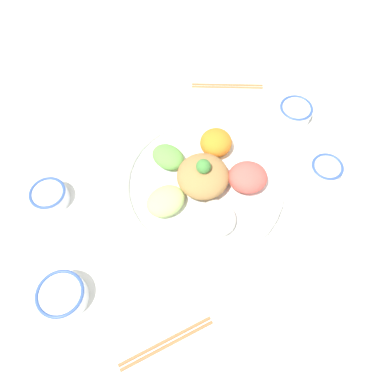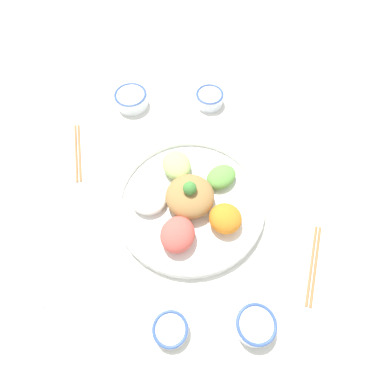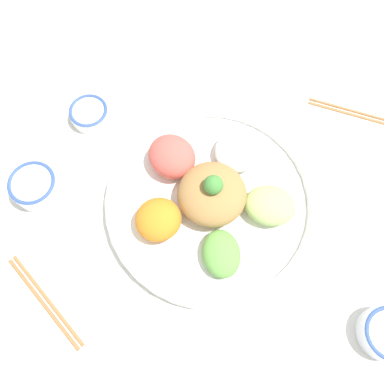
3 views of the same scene
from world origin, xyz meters
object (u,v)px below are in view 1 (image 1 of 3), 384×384
rice_bowl_plain (49,196)px  serving_spoon_main (328,280)px  salad_platter (204,181)px  sauce_bowl_dark (326,169)px  rice_bowl_blue (62,296)px  serving_spoon_extra (300,80)px  chopsticks_pair_far (166,343)px  sauce_bowl_red (295,112)px  chopsticks_pair_near (227,85)px

rice_bowl_plain → serving_spoon_main: rice_bowl_plain is taller
salad_platter → sauce_bowl_dark: salad_platter is taller
rice_bowl_blue → serving_spoon_extra: (0.89, -0.01, -0.02)m
rice_bowl_blue → serving_spoon_main: bearing=-44.0°
chopsticks_pair_far → serving_spoon_extra: bearing=-143.6°
sauce_bowl_red → serving_spoon_extra: (0.13, 0.07, -0.02)m
salad_platter → serving_spoon_extra: size_ratio=3.24×
sauce_bowl_red → chopsticks_pair_near: bearing=98.4°
sauce_bowl_red → rice_bowl_blue: size_ratio=0.88×
sauce_bowl_dark → rice_bowl_plain: rice_bowl_plain is taller
rice_bowl_blue → rice_bowl_plain: 0.25m
sauce_bowl_red → chopsticks_pair_near: size_ratio=0.53×
sauce_bowl_red → rice_bowl_plain: bearing=154.6°
sauce_bowl_dark → chopsticks_pair_near: 0.39m
sauce_bowl_dark → chopsticks_pair_near: bearing=80.6°
rice_bowl_plain → chopsticks_pair_near: 0.60m
rice_bowl_plain → serving_spoon_extra: 0.79m
rice_bowl_plain → chopsticks_pair_far: bearing=-96.3°
sauce_bowl_dark → salad_platter: bearing=139.9°
rice_bowl_blue → serving_spoon_main: size_ratio=0.81×
sauce_bowl_dark → rice_bowl_plain: 0.70m
sauce_bowl_red → serving_spoon_extra: 0.15m
sauce_bowl_red → chopsticks_pair_near: (-0.03, 0.22, -0.02)m
sauce_bowl_dark → serving_spoon_extra: bearing=45.6°
sauce_bowl_red → serving_spoon_main: (-0.33, -0.33, -0.02)m
serving_spoon_main → salad_platter: bearing=160.9°
chopsticks_pair_near → serving_spoon_main: bearing=110.3°
rice_bowl_plain → chopsticks_pair_far: size_ratio=0.44×
chopsticks_pair_near → serving_spoon_extra: chopsticks_pair_near is taller
rice_bowl_blue → serving_spoon_extra: bearing=-0.8°
rice_bowl_blue → rice_bowl_plain: bearing=58.8°
chopsticks_pair_far → serving_spoon_extra: chopsticks_pair_far is taller
salad_platter → sauce_bowl_red: (0.34, -0.04, -0.00)m
sauce_bowl_dark → serving_spoon_main: (-0.24, -0.16, -0.01)m
chopsticks_pair_near → serving_spoon_main: chopsticks_pair_near is taller
serving_spoon_extra → rice_bowl_blue: bearing=66.8°
serving_spoon_main → sauce_bowl_red: bearing=114.4°
salad_platter → rice_bowl_plain: size_ratio=4.57×
salad_platter → chopsticks_pair_near: 0.36m
salad_platter → serving_spoon_extra: (0.47, 0.03, -0.02)m
sauce_bowl_dark → chopsticks_pair_near: sauce_bowl_dark is taller
rice_bowl_plain → chopsticks_pair_near: rice_bowl_plain is taller
rice_bowl_plain → rice_bowl_blue: bearing=-121.2°
chopsticks_pair_near → serving_spoon_main: 0.62m
rice_bowl_blue → rice_bowl_plain: rice_bowl_blue is taller
salad_platter → chopsticks_pair_far: bearing=-150.3°
sauce_bowl_red → chopsticks_pair_far: size_ratio=0.45×
sauce_bowl_red → serving_spoon_main: bearing=-135.5°
salad_platter → chopsticks_pair_near: (0.31, 0.18, -0.02)m
salad_platter → rice_bowl_blue: size_ratio=3.93×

